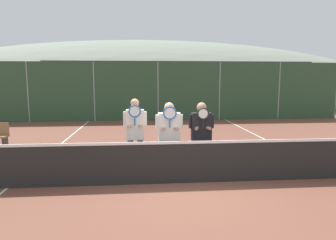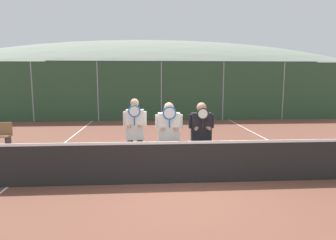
# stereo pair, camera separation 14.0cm
# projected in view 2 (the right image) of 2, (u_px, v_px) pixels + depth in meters

# --- Properties ---
(ground_plane) EXTENTS (120.00, 120.00, 0.00)m
(ground_plane) POSITION_uv_depth(u_px,v_px,m) (182.00, 183.00, 6.53)
(ground_plane) COLOR brown
(hill_distant) EXTENTS (100.50, 55.83, 19.54)m
(hill_distant) POSITION_uv_depth(u_px,v_px,m) (151.00, 88.00, 65.45)
(hill_distant) COLOR gray
(hill_distant) RESTS_ON ground_plane
(clubhouse_building) EXTENTS (19.50, 5.50, 3.47)m
(clubhouse_building) POSITION_uv_depth(u_px,v_px,m) (181.00, 84.00, 24.25)
(clubhouse_building) COLOR beige
(clubhouse_building) RESTS_ON ground_plane
(fence_back) EXTENTS (20.19, 0.06, 3.11)m
(fence_back) POSITION_uv_depth(u_px,v_px,m) (161.00, 91.00, 15.96)
(fence_back) COLOR gray
(fence_back) RESTS_ON ground_plane
(tennis_net) EXTENTS (9.92, 0.09, 1.03)m
(tennis_net) POSITION_uv_depth(u_px,v_px,m) (182.00, 162.00, 6.46)
(tennis_net) COLOR gray
(tennis_net) RESTS_ON ground_plane
(court_line_left_sideline) EXTENTS (0.05, 16.00, 0.01)m
(court_line_left_sideline) POSITION_uv_depth(u_px,v_px,m) (53.00, 152.00, 9.24)
(court_line_left_sideline) COLOR white
(court_line_left_sideline) RESTS_ON ground_plane
(court_line_right_sideline) EXTENTS (0.05, 16.00, 0.01)m
(court_line_right_sideline) POSITION_uv_depth(u_px,v_px,m) (284.00, 148.00, 9.74)
(court_line_right_sideline) COLOR white
(court_line_right_sideline) RESTS_ON ground_plane
(player_leftmost) EXTENTS (0.54, 0.34, 1.81)m
(player_leftmost) POSITION_uv_depth(u_px,v_px,m) (135.00, 131.00, 6.90)
(player_leftmost) COLOR #56565B
(player_leftmost) RESTS_ON ground_plane
(player_center_left) EXTENTS (0.63, 0.34, 1.72)m
(player_center_left) POSITION_uv_depth(u_px,v_px,m) (169.00, 132.00, 6.90)
(player_center_left) COLOR white
(player_center_left) RESTS_ON ground_plane
(player_center_right) EXTENTS (0.59, 0.34, 1.72)m
(player_center_right) POSITION_uv_depth(u_px,v_px,m) (201.00, 132.00, 6.96)
(player_center_right) COLOR white
(player_center_right) RESTS_ON ground_plane
(car_far_left) EXTENTS (4.74, 1.92, 1.87)m
(car_far_left) POSITION_uv_depth(u_px,v_px,m) (60.00, 99.00, 18.58)
(car_far_left) COLOR #285638
(car_far_left) RESTS_ON ground_plane
(car_left_of_center) EXTENTS (4.07, 1.93, 1.77)m
(car_left_of_center) POSITION_uv_depth(u_px,v_px,m) (138.00, 100.00, 19.16)
(car_left_of_center) COLOR #285638
(car_left_of_center) RESTS_ON ground_plane
(car_center) EXTENTS (4.11, 2.02, 1.66)m
(car_center) POSITION_uv_depth(u_px,v_px,m) (206.00, 100.00, 19.67)
(car_center) COLOR slate
(car_center) RESTS_ON ground_plane
(car_right_of_center) EXTENTS (4.68, 2.04, 1.89)m
(car_right_of_center) POSITION_uv_depth(u_px,v_px,m) (278.00, 98.00, 19.83)
(car_right_of_center) COLOR slate
(car_right_of_center) RESTS_ON ground_plane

